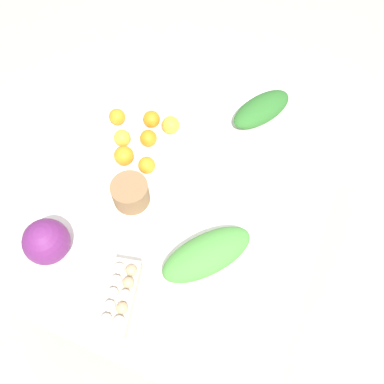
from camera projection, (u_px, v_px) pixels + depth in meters
ground_plane at (192, 254)px, 2.37m from camera, size 8.00×8.00×0.00m
dining_table at (192, 203)px, 1.80m from camera, size 1.37×1.06×0.72m
cabbage_purple at (46, 242)px, 1.54m from camera, size 0.17×0.17×0.17m
egg_carton at (120, 296)px, 1.49m from camera, size 0.28×0.16×0.09m
paper_bag at (130, 193)px, 1.67m from camera, size 0.15×0.15×0.11m
greens_bunch_scallion at (207, 254)px, 1.56m from camera, size 0.37×0.34×0.10m
greens_bunch_chard at (262, 109)px, 1.87m from camera, size 0.32×0.26×0.09m
orange_0 at (148, 138)px, 1.81m from camera, size 0.07×0.07×0.07m
orange_1 at (152, 119)px, 1.86m from camera, size 0.07×0.07×0.07m
orange_2 at (171, 125)px, 1.84m from camera, size 0.08×0.08×0.08m
orange_3 at (122, 138)px, 1.81m from camera, size 0.07×0.07×0.07m
orange_4 at (124, 156)px, 1.77m from camera, size 0.08×0.08×0.08m
orange_5 at (147, 165)px, 1.75m from camera, size 0.07×0.07×0.07m
orange_6 at (117, 117)px, 1.87m from camera, size 0.07×0.07×0.07m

